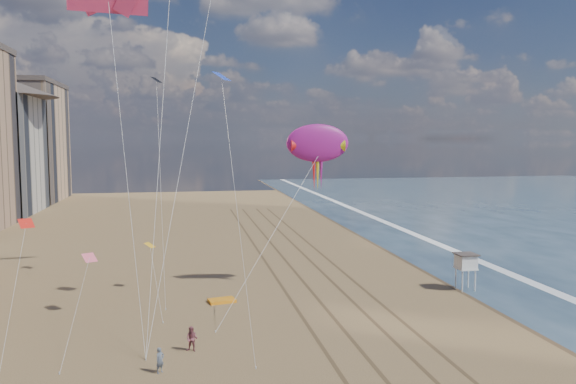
# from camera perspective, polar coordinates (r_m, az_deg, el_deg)

# --- Properties ---
(wet_sand) EXTENTS (260.00, 260.00, 0.00)m
(wet_sand) POSITION_cam_1_polar(r_m,az_deg,el_deg) (69.57, 14.66, -6.44)
(wet_sand) COLOR #42301E
(wet_sand) RESTS_ON ground
(foam) EXTENTS (260.00, 260.00, 0.00)m
(foam) POSITION_cam_1_polar(r_m,az_deg,el_deg) (71.43, 17.72, -6.21)
(foam) COLOR white
(foam) RESTS_ON ground
(tracks) EXTENTS (7.68, 120.00, 0.01)m
(tracks) POSITION_cam_1_polar(r_m,az_deg,el_deg) (54.94, 3.32, -9.44)
(tracks) COLOR brown
(tracks) RESTS_ON ground
(lifeguard_stand) EXTENTS (1.91, 1.91, 3.45)m
(lifeguard_stand) POSITION_cam_1_polar(r_m,az_deg,el_deg) (55.18, 17.62, -6.79)
(lifeguard_stand) COLOR white
(lifeguard_stand) RESTS_ON ground
(grounded_kite) EXTENTS (2.49, 1.84, 0.26)m
(grounded_kite) POSITION_cam_1_polar(r_m,az_deg,el_deg) (49.81, -6.74, -10.89)
(grounded_kite) COLOR orange
(grounded_kite) RESTS_ON ground
(show_kite) EXTENTS (7.61, 5.68, 19.05)m
(show_kite) POSITION_cam_1_polar(r_m,az_deg,el_deg) (51.70, 3.03, 4.93)
(show_kite) COLOR #96177A
(show_kite) RESTS_ON ground
(kite_flyer_a) EXTENTS (0.68, 0.66, 1.57)m
(kite_flyer_a) POSITION_cam_1_polar(r_m,az_deg,el_deg) (36.14, -12.88, -16.32)
(kite_flyer_a) COLOR slate
(kite_flyer_a) RESTS_ON ground
(kite_flyer_b) EXTENTS (1.00, 0.90, 1.68)m
(kite_flyer_b) POSITION_cam_1_polar(r_m,az_deg,el_deg) (39.04, -9.74, -14.50)
(kite_flyer_b) COLOR #88454F
(kite_flyer_b) RESTS_ON ground
(small_kites) EXTENTS (15.94, 13.65, 15.87)m
(small_kites) POSITION_cam_1_polar(r_m,az_deg,el_deg) (47.59, -15.30, 2.45)
(small_kites) COLOR red
(small_kites) RESTS_ON ground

